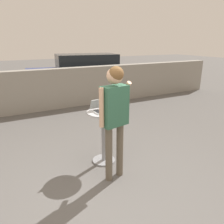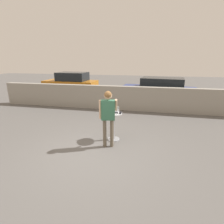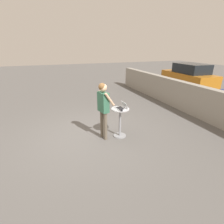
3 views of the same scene
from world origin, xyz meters
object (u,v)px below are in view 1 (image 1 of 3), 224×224
at_px(laptop, 102,109).
at_px(standing_person, 115,110).
at_px(cafe_table, 103,132).
at_px(coffee_mug, 116,108).
at_px(parked_car_near_street, 83,73).

bearing_deg(laptop, standing_person, -96.01).
xyz_separation_m(cafe_table, coffee_mug, (0.23, -0.05, 0.41)).
relative_size(coffee_mug, parked_car_near_street, 0.02).
bearing_deg(standing_person, laptop, 83.99).
height_order(cafe_table, standing_person, standing_person).
bearing_deg(coffee_mug, laptop, 158.02).
bearing_deg(parked_car_near_street, laptop, -107.27).
distance_m(laptop, coffee_mug, 0.25).
xyz_separation_m(cafe_table, laptop, (-0.00, 0.04, 0.42)).
bearing_deg(coffee_mug, cafe_table, 167.39).
height_order(cafe_table, parked_car_near_street, parked_car_near_street).
distance_m(coffee_mug, parked_car_near_street, 5.75).
xyz_separation_m(laptop, parked_car_near_street, (1.70, 5.46, -0.19)).
relative_size(cafe_table, standing_person, 0.54).
bearing_deg(cafe_table, coffee_mug, -12.61).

